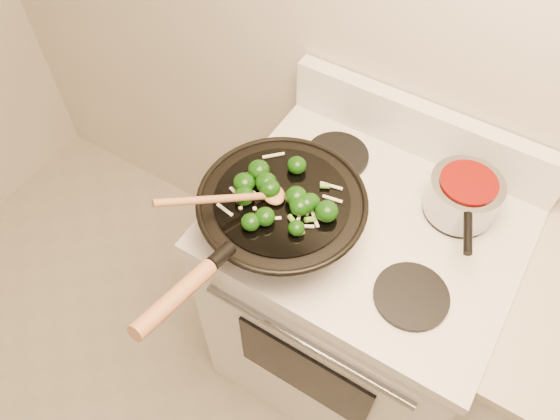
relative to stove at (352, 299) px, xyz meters
The scene contains 5 objects.
stove is the anchor object (origin of this frame).
wok 0.58m from the stove, 138.71° to the right, with size 0.41×0.69×0.26m.
stirfry 0.65m from the stove, 138.75° to the right, with size 0.27×0.26×0.05m.
wooden_spoon 0.71m from the stove, 137.56° to the right, with size 0.21×0.27×0.13m.
saucepan 0.57m from the stove, 38.78° to the left, with size 0.19×0.29×0.11m.
Camera 1 is at (0.22, 0.35, 2.09)m, focal length 35.00 mm.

